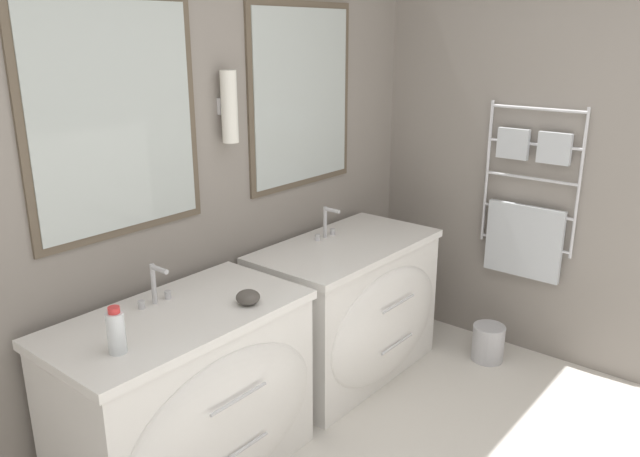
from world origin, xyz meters
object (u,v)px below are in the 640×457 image
Objects in this scene: vanity_left at (190,398)px; vanity_right at (351,309)px; waste_bin at (488,342)px; amenity_bowl at (248,297)px; toiletry_bottle at (116,331)px.

vanity_left is 1.00× the size of vanity_right.
amenity_bowl is at bearing 164.38° from waste_bin.
amenity_bowl is at bearing -6.02° from toiletry_bottle.
amenity_bowl reaches higher than waste_bin.
toiletry_bottle reaches higher than waste_bin.
toiletry_bottle is (-0.36, -0.06, 0.48)m from vanity_left.
toiletry_bottle is 1.72× the size of amenity_bowl.
vanity_left is 4.96× the size of waste_bin.
vanity_right is at bearing 7.61° from amenity_bowl.
waste_bin is (2.21, -0.51, -0.78)m from toiletry_bottle.
toiletry_bottle is (-1.55, -0.06, 0.48)m from vanity_right.
vanity_left is 1.20m from vanity_right.
amenity_bowl reaches higher than vanity_left.
amenity_bowl is at bearing -172.39° from vanity_right.
vanity_right is 6.12× the size of toiletry_bottle.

